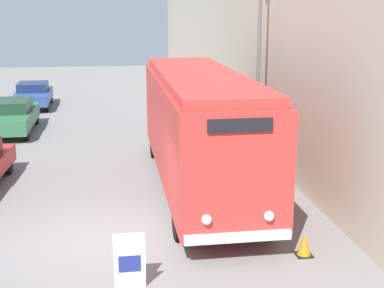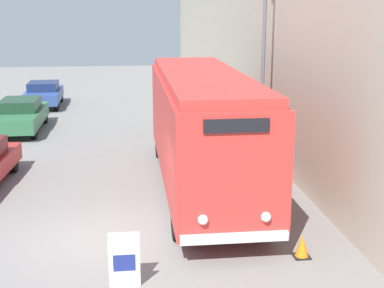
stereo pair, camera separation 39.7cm
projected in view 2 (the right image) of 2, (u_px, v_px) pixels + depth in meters
name	position (u px, v px, depth m)	size (l,w,h in m)	color
ground_plane	(103.00, 239.00, 12.71)	(80.00, 80.00, 0.00)	slate
building_wall_right	(254.00, 61.00, 22.22)	(0.30, 60.00, 6.45)	#B2A893
vintage_bus	(202.00, 124.00, 15.91)	(2.45, 10.29, 3.53)	black
sign_board	(124.00, 262.00, 10.42)	(0.61, 0.40, 1.07)	gray
streetlamp	(265.00, 23.00, 17.39)	(0.36, 0.36, 7.72)	#595E60
parked_car_mid	(21.00, 115.00, 23.75)	(1.89, 4.70, 1.43)	black
parked_car_far	(44.00, 94.00, 29.75)	(1.97, 4.29, 1.37)	black
traffic_cone	(302.00, 246.00, 11.74)	(0.36, 0.36, 0.53)	black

